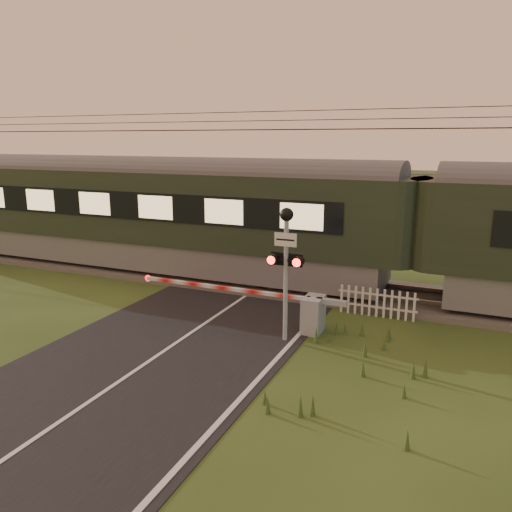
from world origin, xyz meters
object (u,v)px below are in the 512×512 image
at_px(boom_gate, 302,311).
at_px(picket_fence, 377,303).
at_px(train, 418,230).
at_px(crossing_signal, 286,251).

relative_size(boom_gate, picket_fence, 2.73).
relative_size(train, crossing_signal, 12.80).
bearing_deg(picket_fence, boom_gate, -131.39).
distance_m(boom_gate, picket_fence, 2.57).
xyz_separation_m(boom_gate, picket_fence, (1.70, 1.93, -0.13)).
height_order(train, picket_fence, train).
xyz_separation_m(train, picket_fence, (-0.85, -1.89, -1.94)).
bearing_deg(train, picket_fence, -114.07).
xyz_separation_m(train, boom_gate, (-2.54, -3.82, -1.82)).
height_order(boom_gate, crossing_signal, crossing_signal).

